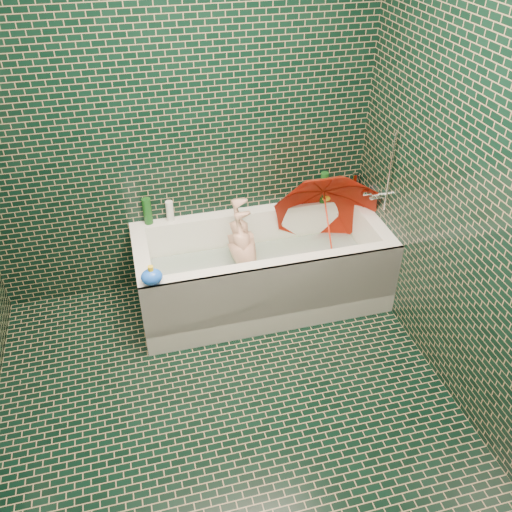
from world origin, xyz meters
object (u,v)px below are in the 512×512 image
object	(u,v)px
child	(247,264)
bathtub	(262,276)
bath_toy	(152,277)
umbrella	(328,224)
rubber_duck	(327,196)

from	to	relation	value
child	bathtub	bearing A→B (deg)	82.38
bathtub	bath_toy	size ratio (longest dim) A/B	11.09
umbrella	rubber_duck	bearing A→B (deg)	87.71
bathtub	child	xyz separation A→B (m)	(-0.10, 0.03, 0.10)
bathtub	rubber_duck	bearing A→B (deg)	29.50
rubber_duck	child	bearing A→B (deg)	-134.09
child	rubber_duck	bearing A→B (deg)	125.11
rubber_duck	bath_toy	xyz separation A→B (m)	(-1.33, -0.65, 0.01)
child	umbrella	bearing A→B (deg)	102.29
child	bath_toy	xyz separation A→B (m)	(-0.66, -0.36, 0.30)
child	rubber_duck	size ratio (longest dim) A/B	7.13
child	umbrella	distance (m)	0.62
child	umbrella	size ratio (longest dim) A/B	1.30
child	rubber_duck	distance (m)	0.78
umbrella	bath_toy	size ratio (longest dim) A/B	4.64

